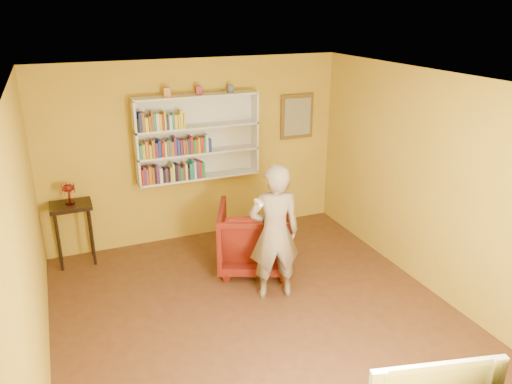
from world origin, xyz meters
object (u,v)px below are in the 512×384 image
console_table (72,214)px  armchair (255,237)px  bookshelf (197,137)px  person (275,233)px  ruby_lustre (68,190)px

console_table → armchair: bearing=-25.3°
bookshelf → armchair: size_ratio=1.81×
console_table → bookshelf: bearing=5.0°
bookshelf → armchair: bookshelf is taller
bookshelf → console_table: 2.03m
armchair → person: (-0.06, -0.75, 0.40)m
bookshelf → person: bookshelf is taller
ruby_lustre → armchair: size_ratio=0.28×
ruby_lustre → bookshelf: bearing=5.0°
bookshelf → ruby_lustre: 1.91m
bookshelf → console_table: bookshelf is taller
console_table → person: 2.85m
console_table → ruby_lustre: size_ratio=3.14×
ruby_lustre → armchair: (2.25, -1.07, -0.63)m
armchair → console_table: bearing=-2.5°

